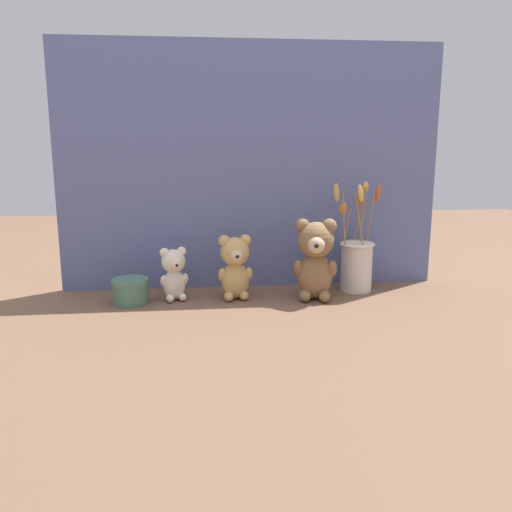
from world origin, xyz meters
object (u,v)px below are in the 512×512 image
object	(u,v)px
teddy_bear_medium	(235,266)
decorative_tin_tall	(131,291)
flower_vase	(356,261)
teddy_bear_small	(174,273)
teddy_bear_large	(315,258)

from	to	relation	value
teddy_bear_medium	decorative_tin_tall	distance (m)	0.32
decorative_tin_tall	flower_vase	bearing A→B (deg)	5.27
teddy_bear_small	teddy_bear_large	bearing A→B (deg)	-4.96
teddy_bear_medium	decorative_tin_tall	world-z (taller)	teddy_bear_medium
teddy_bear_large	flower_vase	size ratio (longest dim) A/B	0.71
teddy_bear_medium	decorative_tin_tall	xyz separation A→B (m)	(-0.32, -0.01, -0.07)
teddy_bear_large	flower_vase	world-z (taller)	flower_vase
flower_vase	decorative_tin_tall	size ratio (longest dim) A/B	3.25
teddy_bear_medium	teddy_bear_small	bearing A→B (deg)	177.76
teddy_bear_small	decorative_tin_tall	world-z (taller)	teddy_bear_small
decorative_tin_tall	teddy_bear_large	bearing A→B (deg)	-1.64
teddy_bear_medium	teddy_bear_small	size ratio (longest dim) A/B	1.22
flower_vase	decorative_tin_tall	distance (m)	0.72
teddy_bear_medium	decorative_tin_tall	size ratio (longest dim) A/B	1.84
decorative_tin_tall	teddy_bear_medium	bearing A→B (deg)	2.51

